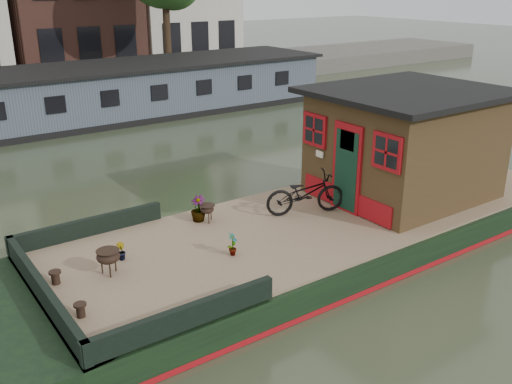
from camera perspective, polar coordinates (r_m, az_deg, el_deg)
ground at (r=12.35m, az=7.26°, el=-5.04°), size 120.00×120.00×0.00m
houseboat_hull at (r=11.45m, az=2.35°, el=-5.51°), size 14.01×4.02×0.60m
houseboat_deck at (r=12.10m, az=7.39°, el=-2.37°), size 11.80×3.80×0.05m
bow_bulwark at (r=9.62m, az=-15.71°, el=-7.98°), size 3.00×4.00×0.35m
cabin at (r=13.21m, az=14.69°, el=4.84°), size 4.00×3.50×2.42m
bicycle at (r=11.96m, az=4.95°, el=-0.13°), size 1.80×1.14×0.89m
potted_plant_a at (r=10.19m, az=-2.36°, el=-5.22°), size 0.28×0.27×0.45m
potted_plant_b at (r=10.34m, az=-13.37°, el=-5.78°), size 0.20×0.22×0.32m
potted_plant_d at (r=11.64m, az=-5.80°, el=-1.66°), size 0.40×0.40×0.54m
brazier_front at (r=9.88m, az=-14.52°, el=-6.80°), size 0.46×0.46×0.44m
brazier_rear at (r=11.62m, az=-4.89°, el=-2.13°), size 0.45×0.45×0.37m
bollard_port at (r=9.87m, az=-19.41°, el=-8.07°), size 0.20×0.20×0.23m
bollard_stbd at (r=8.87m, az=-17.14°, el=-11.23°), size 0.19×0.19×0.22m
far_houseboat at (r=23.81m, az=-16.15°, el=9.21°), size 20.40×4.40×2.11m
quay at (r=30.03m, az=-20.37°, el=9.93°), size 60.00×6.00×0.90m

